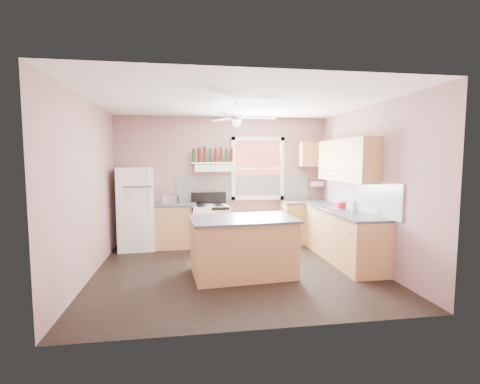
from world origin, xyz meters
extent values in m
plane|color=black|center=(0.00, 0.00, 0.00)|extent=(4.50, 4.50, 0.00)
plane|color=white|center=(0.00, 0.00, 2.70)|extent=(4.50, 4.50, 0.00)
cube|color=#8F6867|center=(0.00, 2.02, 1.35)|extent=(4.50, 0.05, 2.70)
cube|color=#8F6867|center=(2.27, 0.00, 1.35)|extent=(0.05, 4.00, 2.70)
cube|color=#8F6867|center=(-2.27, 0.00, 1.35)|extent=(0.05, 4.00, 2.70)
cube|color=white|center=(0.45, 1.99, 1.18)|extent=(2.90, 0.03, 0.55)
cube|color=white|center=(2.23, 0.30, 1.18)|extent=(0.03, 2.60, 0.55)
cube|color=maroon|center=(0.75, 1.98, 1.60)|extent=(1.00, 0.02, 1.20)
cube|color=white|center=(0.75, 1.96, 1.60)|extent=(1.16, 0.07, 1.36)
cube|color=white|center=(-1.79, 1.66, 0.82)|extent=(0.76, 0.74, 1.64)
cube|color=tan|center=(-1.06, 1.70, 0.43)|extent=(0.90, 0.60, 0.86)
cube|color=#424245|center=(-1.06, 1.70, 0.88)|extent=(0.92, 0.62, 0.04)
cube|color=silver|center=(-1.10, 1.65, 0.99)|extent=(0.31, 0.24, 0.18)
cube|color=white|center=(-0.32, 1.61, 0.43)|extent=(0.79, 0.70, 0.86)
cube|color=white|center=(-0.23, 1.75, 1.62)|extent=(0.78, 0.50, 0.14)
cube|color=white|center=(-0.23, 1.87, 1.72)|extent=(0.90, 0.26, 0.03)
cube|color=tan|center=(0.71, 1.67, 0.32)|extent=(0.75, 0.60, 0.65)
cube|color=tan|center=(1.75, 1.70, 0.43)|extent=(1.00, 0.60, 0.86)
cube|color=tan|center=(1.95, 0.30, 0.43)|extent=(0.60, 2.20, 0.86)
cube|color=#424245|center=(1.75, 1.70, 0.88)|extent=(1.02, 0.62, 0.04)
cube|color=#424245|center=(1.94, 0.30, 0.88)|extent=(0.62, 2.22, 0.04)
cube|color=silver|center=(1.94, 0.50, 0.90)|extent=(0.55, 0.45, 0.03)
cylinder|color=silver|center=(2.10, 0.50, 0.97)|extent=(0.03, 0.03, 0.14)
cube|color=tan|center=(2.08, 0.50, 1.78)|extent=(0.33, 1.80, 0.76)
cube|color=tan|center=(1.95, 1.83, 1.90)|extent=(0.60, 0.33, 0.52)
cylinder|color=white|center=(2.07, 1.86, 1.25)|extent=(0.26, 0.12, 0.12)
cube|color=tan|center=(0.06, -0.21, 0.43)|extent=(1.60, 1.09, 0.86)
cube|color=#424245|center=(0.06, -0.21, 0.88)|extent=(1.69, 1.18, 0.04)
cylinder|color=white|center=(0.00, 0.00, 2.45)|extent=(0.20, 0.20, 0.08)
imported|color=silver|center=(1.97, -0.06, 1.02)|extent=(0.12, 0.12, 0.25)
cube|color=#A80E21|center=(2.02, 0.54, 0.95)|extent=(0.21, 0.16, 0.10)
cylinder|color=#143819|center=(-0.63, 1.87, 1.87)|extent=(0.06, 0.06, 0.27)
cylinder|color=#590F0F|center=(-0.52, 1.87, 1.88)|extent=(0.06, 0.06, 0.29)
cylinder|color=#3F230F|center=(-0.40, 1.87, 1.89)|extent=(0.06, 0.06, 0.31)
cylinder|color=#143819|center=(-0.29, 1.87, 1.87)|extent=(0.06, 0.06, 0.27)
cylinder|color=#590F0F|center=(-0.17, 1.87, 1.88)|extent=(0.06, 0.06, 0.29)
cylinder|color=#3F230F|center=(-0.06, 1.87, 1.89)|extent=(0.06, 0.06, 0.31)
cylinder|color=#143819|center=(0.06, 1.87, 1.87)|extent=(0.06, 0.06, 0.27)
cylinder|color=#590F0F|center=(0.17, 1.87, 1.88)|extent=(0.06, 0.06, 0.29)
camera|label=1|loc=(-0.79, -5.45, 1.80)|focal=26.00mm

